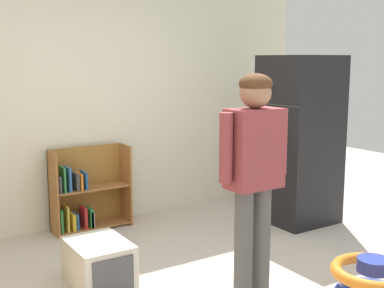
{
  "coord_description": "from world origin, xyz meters",
  "views": [
    {
      "loc": [
        -2.06,
        -2.67,
        1.73
      ],
      "look_at": [
        -0.1,
        0.38,
        1.12
      ],
      "focal_mm": 47.11,
      "sensor_mm": 36.0,
      "label": 1
    }
  ],
  "objects": [
    {
      "name": "back_wall",
      "position": [
        0.0,
        2.33,
        1.35
      ],
      "size": [
        5.2,
        0.06,
        2.7
      ],
      "primitive_type": "cube",
      "color": "silver",
      "rests_on": "ground"
    },
    {
      "name": "refrigerator",
      "position": [
        1.78,
        1.17,
        0.89
      ],
      "size": [
        0.73,
        0.68,
        1.78
      ],
      "color": "black",
      "rests_on": "ground"
    },
    {
      "name": "bookshelf",
      "position": [
        -0.27,
        2.14,
        0.36
      ],
      "size": [
        0.8,
        0.28,
        0.85
      ],
      "color": "#9D6434",
      "rests_on": "ground"
    },
    {
      "name": "standing_person",
      "position": [
        0.12,
        -0.07,
        1.0
      ],
      "size": [
        0.57,
        0.22,
        1.65
      ],
      "color": "#4F4E4B",
      "rests_on": "ground"
    },
    {
      "name": "baby_walker",
      "position": [
        0.9,
        -0.49,
        0.16
      ],
      "size": [
        0.6,
        0.6,
        0.32
      ],
      "color": "blue",
      "rests_on": "ground"
    },
    {
      "name": "pet_carrier",
      "position": [
        -0.68,
        0.8,
        0.18
      ],
      "size": [
        0.42,
        0.55,
        0.36
      ],
      "color": "beige",
      "rests_on": "ground"
    }
  ]
}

